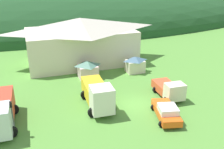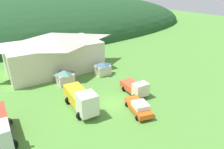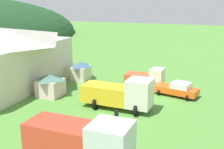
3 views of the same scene
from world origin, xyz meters
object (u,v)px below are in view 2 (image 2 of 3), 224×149
light_truck_cream (136,87)px  play_shed_pink (65,77)px  play_shed_cream (103,68)px  traffic_cone_near_pickup (71,103)px  traffic_light_west (12,130)px  depot_building (53,51)px  service_pickup_orange (139,107)px  heavy_rig_striped (81,99)px

light_truck_cream → play_shed_pink: bearing=-137.5°
play_shed_cream → play_shed_pink: play_shed_pink is taller
light_truck_cream → traffic_cone_near_pickup: bearing=-104.5°
play_shed_pink → traffic_light_west: traffic_light_west is taller
depot_building → traffic_cone_near_pickup: (-2.30, -13.62, -3.84)m
light_truck_cream → service_pickup_orange: size_ratio=0.94×
service_pickup_orange → play_shed_pink: bearing=-145.7°
depot_building → service_pickup_orange: bearing=-78.0°
heavy_rig_striped → service_pickup_orange: heavy_rig_striped is taller
service_pickup_orange → traffic_light_west: traffic_light_west is taller
heavy_rig_striped → traffic_light_west: traffic_light_west is taller
play_shed_cream → heavy_rig_striped: 12.08m
play_shed_pink → traffic_light_west: (-9.88, -11.58, 0.92)m
traffic_cone_near_pickup → depot_building: bearing=80.4°
play_shed_cream → service_pickup_orange: bearing=-99.8°
heavy_rig_striped → traffic_cone_near_pickup: heavy_rig_striped is taller
depot_building → light_truck_cream: bearing=-66.5°
service_pickup_orange → traffic_light_west: (-14.92, 1.93, 1.40)m
play_shed_cream → traffic_light_west: 20.68m
play_shed_cream → traffic_light_west: size_ratio=0.80×
light_truck_cream → play_shed_cream: bearing=-174.3°
service_pickup_orange → traffic_cone_near_pickup: 9.76m
heavy_rig_striped → light_truck_cream: size_ratio=1.46×
heavy_rig_striped → light_truck_cream: bearing=88.9°
play_shed_pink → traffic_light_west: 15.24m
play_shed_pink → traffic_light_west: bearing=-130.5°
play_shed_cream → traffic_cone_near_pickup: 11.07m
play_shed_cream → service_pickup_orange: (-2.31, -13.34, -0.45)m
play_shed_pink → service_pickup_orange: (5.04, -13.51, -0.49)m
service_pickup_orange → traffic_cone_near_pickup: (-6.71, 7.05, -0.83)m
play_shed_pink → play_shed_cream: bearing=-1.3°
traffic_light_west → light_truck_cream: bearing=7.0°
service_pickup_orange → depot_building: bearing=-154.1°
light_truck_cream → traffic_light_west: 17.88m
traffic_cone_near_pickup → light_truck_cream: bearing=-17.2°
service_pickup_orange → traffic_cone_near_pickup: bearing=-122.6°
play_shed_pink → heavy_rig_striped: (-1.04, -8.85, 0.34)m
play_shed_pink → service_pickup_orange: play_shed_pink is taller
play_shed_cream → traffic_cone_near_pickup: play_shed_cream is taller
play_shed_cream → service_pickup_orange: play_shed_cream is taller
traffic_light_west → traffic_cone_near_pickup: size_ratio=7.35×
service_pickup_orange → traffic_light_west: bearing=-83.5°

